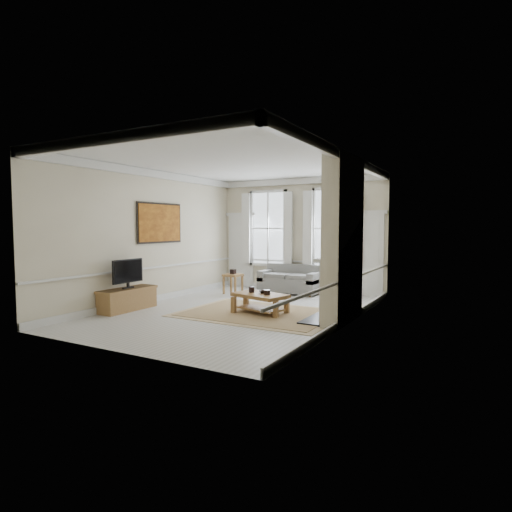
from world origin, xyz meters
The scene contains 23 objects.
floor centered at (0.00, 0.00, 0.00)m, with size 7.20×7.20×0.00m, color #B7B5AD.
ceiling centered at (0.00, 0.00, 3.40)m, with size 7.20×7.20×0.00m, color white.
back_wall centered at (0.00, 3.60, 1.70)m, with size 5.20×5.20×0.00m, color beige.
left_wall centered at (-2.60, 0.00, 1.70)m, with size 7.20×7.20×0.00m, color beige.
right_wall centered at (2.60, 0.00, 1.70)m, with size 7.20×7.20×0.00m, color beige.
window_left centered at (-1.05, 3.55, 1.90)m, with size 1.26×0.20×2.20m, color #B2BCC6, non-canonical shape.
window_right centered at (1.05, 3.55, 1.90)m, with size 1.26×0.20×2.20m, color #B2BCC6, non-canonical shape.
door_left centered at (-2.05, 3.56, 1.15)m, with size 0.90×0.08×2.30m, color silver.
door_right centered at (2.05, 3.56, 1.15)m, with size 0.90×0.08×2.30m, color silver.
painting centered at (-2.56, 0.30, 2.05)m, with size 0.05×1.66×1.06m, color #C17521.
chimney_breast centered at (2.43, 0.20, 1.70)m, with size 0.35×1.70×3.38m, color beige.
hearth centered at (2.00, 0.20, 0.03)m, with size 0.55×1.50×0.05m, color black.
fireplace centered at (2.20, 0.20, 0.73)m, with size 0.21×1.45×1.33m.
mirror centered at (2.21, 0.20, 2.05)m, with size 0.06×1.26×1.06m, color gold.
sofa centered at (-0.07, 3.11, 0.35)m, with size 1.76×0.85×0.84m.
side_table centered at (-1.49, 2.19, 0.47)m, with size 0.49×0.49×0.58m.
rug centered at (0.57, 0.06, 0.01)m, with size 3.50×2.60×0.02m, color #AA8058.
coffee_table centered at (0.57, 0.06, 0.38)m, with size 1.37×1.01×0.46m.
ceramic_pot_a centered at (0.32, 0.11, 0.52)m, with size 0.13×0.13×0.13m, color black.
ceramic_pot_b centered at (0.77, 0.01, 0.51)m, with size 0.15×0.15×0.10m, color black.
bowl centered at (0.62, 0.16, 0.49)m, with size 0.25×0.25×0.06m, color black.
tv_stand centered at (-2.34, -1.10, 0.26)m, with size 0.47×1.46×0.52m, color brown.
tv centered at (-2.32, -1.10, 0.92)m, with size 0.08×0.90×0.68m.
Camera 1 is at (5.10, -8.29, 1.97)m, focal length 30.00 mm.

